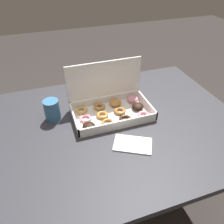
% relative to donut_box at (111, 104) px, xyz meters
% --- Properties ---
extents(ground_plane, '(8.00, 8.00, 0.00)m').
position_rel_donut_box_xyz_m(ground_plane, '(0.02, -0.10, -0.75)').
color(ground_plane, '#2D2826').
extents(dining_table, '(1.19, 0.94, 0.70)m').
position_rel_donut_box_xyz_m(dining_table, '(0.02, -0.10, -0.13)').
color(dining_table, '#2D2D33').
rests_on(dining_table, ground_plane).
extents(donut_box, '(0.40, 0.24, 0.25)m').
position_rel_donut_box_xyz_m(donut_box, '(0.00, 0.00, 0.00)').
color(donut_box, silver).
rests_on(donut_box, dining_table).
extents(coffee_mug, '(0.08, 0.08, 0.11)m').
position_rel_donut_box_xyz_m(coffee_mug, '(-0.29, 0.04, 0.01)').
color(coffee_mug, teal).
rests_on(coffee_mug, dining_table).
extents(paper_napkin, '(0.19, 0.17, 0.01)m').
position_rel_donut_box_xyz_m(paper_napkin, '(0.01, -0.26, -0.04)').
color(paper_napkin, white).
rests_on(paper_napkin, dining_table).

